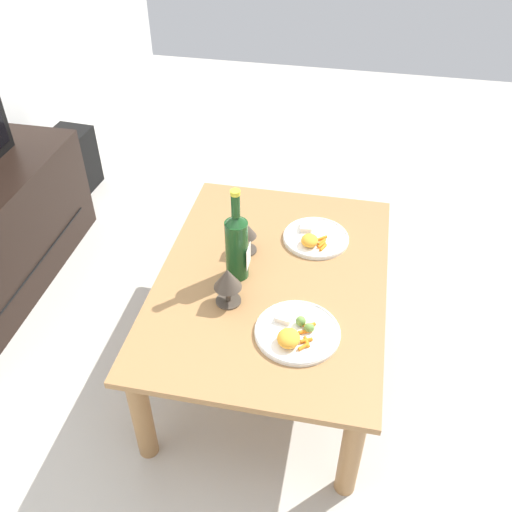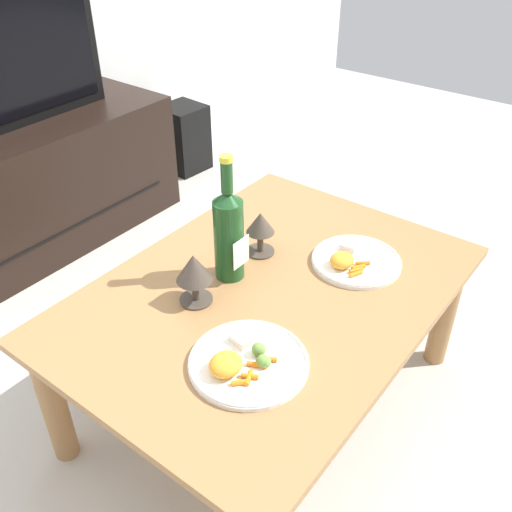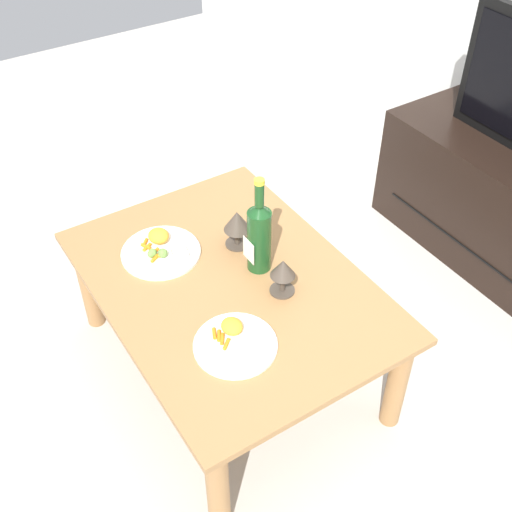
# 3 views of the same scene
# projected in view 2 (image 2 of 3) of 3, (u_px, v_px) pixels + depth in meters

# --- Properties ---
(ground_plane) EXTENTS (6.40, 6.40, 0.00)m
(ground_plane) POSITION_uv_depth(u_px,v_px,m) (266.00, 400.00, 1.84)
(ground_plane) COLOR #B7B2A8
(dining_table) EXTENTS (1.15, 0.83, 0.46)m
(dining_table) POSITION_uv_depth(u_px,v_px,m) (268.00, 310.00, 1.62)
(dining_table) COLOR #9E7042
(dining_table) RESTS_ON ground_plane
(tv_stand) EXTENTS (1.27, 0.48, 0.55)m
(tv_stand) POSITION_uv_depth(u_px,v_px,m) (32.00, 188.00, 2.45)
(tv_stand) COLOR black
(tv_stand) RESTS_ON ground_plane
(tv_screen) EXTENTS (0.87, 0.05, 0.54)m
(tv_screen) POSITION_uv_depth(u_px,v_px,m) (0.00, 59.00, 2.13)
(tv_screen) COLOR black
(tv_screen) RESTS_ON tv_stand
(floor_speaker) EXTENTS (0.23, 0.23, 0.36)m
(floor_speaker) POSITION_uv_depth(u_px,v_px,m) (184.00, 138.00, 3.11)
(floor_speaker) COLOR black
(floor_speaker) RESTS_ON ground_plane
(wine_bottle) EXTENTS (0.08, 0.09, 0.37)m
(wine_bottle) POSITION_uv_depth(u_px,v_px,m) (229.00, 232.00, 1.55)
(wine_bottle) COLOR #19471E
(wine_bottle) RESTS_ON dining_table
(goblet_left) EXTENTS (0.10, 0.10, 0.15)m
(goblet_left) POSITION_uv_depth(u_px,v_px,m) (194.00, 270.00, 1.48)
(goblet_left) COLOR #473D33
(goblet_left) RESTS_ON dining_table
(goblet_right) EXTENTS (0.09, 0.09, 0.14)m
(goblet_right) POSITION_uv_depth(u_px,v_px,m) (260.00, 226.00, 1.67)
(goblet_right) COLOR #473D33
(goblet_right) RESTS_ON dining_table
(dinner_plate_left) EXTENTS (0.29, 0.29, 0.06)m
(dinner_plate_left) POSITION_uv_depth(u_px,v_px,m) (246.00, 361.00, 1.33)
(dinner_plate_left) COLOR white
(dinner_plate_left) RESTS_ON dining_table
(dinner_plate_right) EXTENTS (0.26, 0.26, 0.05)m
(dinner_plate_right) POSITION_uv_depth(u_px,v_px,m) (354.00, 260.00, 1.67)
(dinner_plate_right) COLOR white
(dinner_plate_right) RESTS_ON dining_table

